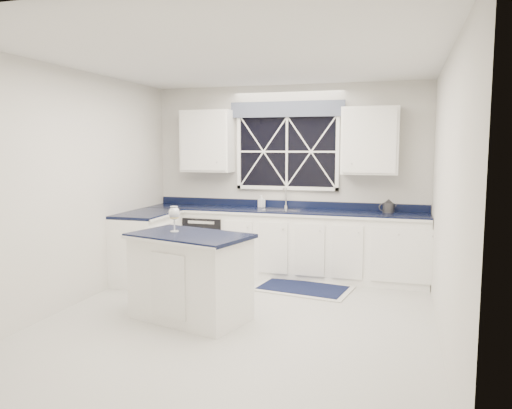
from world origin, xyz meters
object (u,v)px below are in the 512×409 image
(dishwasher, at_px, (210,242))
(wine_glass, at_px, (174,214))
(faucet, at_px, (286,197))
(kettle, at_px, (388,206))
(soap_bottle, at_px, (262,201))
(island, at_px, (191,276))

(dishwasher, relative_size, wine_glass, 2.97)
(dishwasher, relative_size, faucet, 2.72)
(faucet, bearing_deg, kettle, -3.46)
(dishwasher, xyz_separation_m, wine_glass, (0.38, -1.96, 0.70))
(faucet, xyz_separation_m, kettle, (1.44, -0.09, -0.07))
(kettle, bearing_deg, dishwasher, 159.81)
(dishwasher, relative_size, soap_bottle, 4.63)
(faucet, distance_m, kettle, 1.44)
(island, distance_m, soap_bottle, 2.31)
(dishwasher, bearing_deg, soap_bottle, 14.68)
(island, height_order, wine_glass, wine_glass)
(island, distance_m, kettle, 2.95)
(dishwasher, xyz_separation_m, kettle, (2.54, 0.11, 0.61))
(faucet, distance_m, island, 2.37)
(dishwasher, xyz_separation_m, island, (0.59, -2.04, 0.05))
(wine_glass, bearing_deg, island, -18.78)
(soap_bottle, bearing_deg, island, -93.79)
(island, height_order, kettle, kettle)
(faucet, bearing_deg, dishwasher, -169.98)
(faucet, height_order, island, faucet)
(island, xyz_separation_m, wine_glass, (-0.21, 0.07, 0.65))
(island, xyz_separation_m, soap_bottle, (0.15, 2.23, 0.57))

